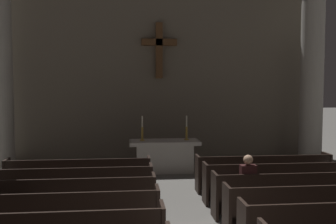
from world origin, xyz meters
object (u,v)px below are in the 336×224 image
object	(u,v)px
candlestick_left	(142,133)
altar	(165,155)
pew_right_row_3	(319,208)
lone_worshipper	(247,184)
pew_left_row_4	(66,200)
column_left_third	(0,70)
pew_right_row_6	(263,172)
pew_right_row_5	(278,182)
pew_left_row_3	(57,217)
pew_right_row_4	(296,193)
pew_left_row_6	(79,177)
candlestick_right	(187,132)
pew_left_row_5	(73,187)
column_right_third	(312,71)

from	to	relation	value
candlestick_left	altar	bearing A→B (deg)	0.00
pew_right_row_3	lone_worshipper	xyz separation A→B (m)	(-1.05, 1.02, 0.22)
pew_right_row_3	candlestick_left	bearing A→B (deg)	119.70
pew_left_row_4	column_left_third	world-z (taller)	column_left_third
pew_right_row_6	pew_right_row_5	bearing A→B (deg)	-90.00
column_left_third	pew_right_row_5	bearing A→B (deg)	-28.89
pew_right_row_3	pew_right_row_6	distance (m)	2.94
pew_left_row_4	lone_worshipper	world-z (taller)	lone_worshipper
pew_left_row_3	pew_right_row_4	xyz separation A→B (m)	(4.72, 0.98, 0.00)
pew_left_row_3	pew_left_row_6	size ratio (longest dim) A/B	1.00
altar	pew_right_row_6	bearing A→B (deg)	-45.72
altar	candlestick_right	distance (m)	1.01
candlestick_right	pew_left_row_6	bearing A→B (deg)	-141.66
pew_left_row_5	pew_right_row_6	distance (m)	4.82
candlestick_right	candlestick_left	bearing A→B (deg)	180.00
pew_left_row_5	pew_right_row_6	bearing A→B (deg)	11.75
candlestick_left	pew_left_row_6	bearing A→B (deg)	-124.45
lone_worshipper	candlestick_left	bearing A→B (deg)	114.79
pew_left_row_5	lone_worshipper	xyz separation A→B (m)	(3.67, -0.94, 0.22)
pew_right_row_3	candlestick_right	distance (m)	5.67
pew_right_row_6	candlestick_left	size ratio (longest dim) A/B	4.57
pew_left_row_3	lone_worshipper	distance (m)	3.81
pew_left_row_6	column_left_third	distance (m)	5.05
pew_left_row_5	pew_right_row_3	size ratio (longest dim) A/B	1.00
pew_left_row_6	pew_right_row_6	world-z (taller)	same
pew_left_row_5	pew_right_row_4	world-z (taller)	same
pew_left_row_5	candlestick_left	world-z (taller)	candlestick_left
pew_left_row_4	pew_right_row_4	distance (m)	4.72
pew_left_row_3	pew_right_row_6	world-z (taller)	same
candlestick_right	pew_left_row_5	bearing A→B (deg)	-131.98
pew_left_row_5	pew_right_row_5	size ratio (longest dim) A/B	1.00
pew_right_row_5	column_right_third	distance (m)	5.72
pew_left_row_6	altar	world-z (taller)	altar
pew_right_row_3	candlestick_left	distance (m)	6.22
altar	candlestick_right	xyz separation A→B (m)	(0.70, 0.00, 0.73)
pew_right_row_3	pew_left_row_4	bearing A→B (deg)	168.25
pew_left_row_5	altar	distance (m)	4.14
candlestick_left	pew_left_row_4	bearing A→B (deg)	-110.74
altar	lone_worshipper	size ratio (longest dim) A/B	1.67
pew_right_row_5	pew_right_row_6	distance (m)	0.98
pew_right_row_5	column_right_third	bearing A→B (deg)	55.91
pew_left_row_4	candlestick_right	bearing A→B (deg)	55.08
pew_right_row_3	column_right_third	size ratio (longest dim) A/B	0.53
pew_right_row_4	candlestick_left	bearing A→B (deg)	124.92
candlestick_left	lone_worshipper	bearing A→B (deg)	-65.21
pew_left_row_6	column_right_third	world-z (taller)	column_right_third
pew_left_row_4	pew_left_row_3	bearing A→B (deg)	-90.00
pew_right_row_4	column_left_third	bearing A→B (deg)	145.70
pew_right_row_6	lone_worshipper	xyz separation A→B (m)	(-1.05, -1.92, 0.22)
candlestick_right	lone_worshipper	distance (m)	4.42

